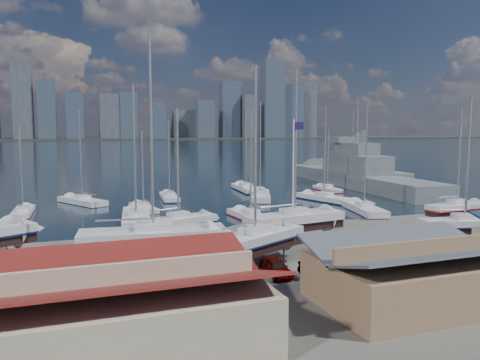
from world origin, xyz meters
name	(u,v)px	position (x,y,z in m)	size (l,w,h in m)	color
ground	(298,246)	(0.00, -10.00, 0.00)	(1400.00, 1400.00, 0.00)	#605E59
water	(101,147)	(0.00, 300.00, -0.15)	(1400.00, 600.00, 0.40)	#1B313F
far_shore	(88,139)	(0.00, 560.00, 1.10)	(1400.00, 80.00, 2.20)	#2D332D
skyline	(80,108)	(-7.83, 553.76, 39.09)	(639.14, 43.80, 107.69)	#475166
shed_red	(126,302)	(-18.00, -26.00, 2.32)	(14.70, 9.45, 4.51)	#BFB293
shed_grey	(413,270)	(0.00, -26.00, 2.15)	(12.60, 8.40, 4.17)	#8C6B4C
sailboat_cradle_1	(153,240)	(-14.31, -12.20, 2.23)	(12.20, 4.71, 18.98)	#2D2D33
sailboat_cradle_2	(178,222)	(-10.49, -4.25, 1.94)	(8.28, 4.48, 13.24)	#2D2D33
sailboat_cradle_3	(255,241)	(-6.51, -14.95, 2.08)	(10.13, 7.17, 16.13)	#2D2D33
sailboat_cradle_4	(295,221)	(0.39, -8.34, 2.13)	(10.80, 4.52, 17.01)	#2D2D33
sailboat_cradle_5	(465,225)	(15.19, -15.28, 1.98)	(9.09, 4.30, 14.30)	#2D2D33
sailboat_cradle_6	(457,208)	(22.30, -7.10, 1.94)	(8.37, 3.01, 13.46)	#2D2D33
sailboat_moored_1	(23,213)	(-26.60, 17.20, 0.31)	(2.49, 8.21, 12.19)	black
sailboat_moored_2	(82,202)	(-19.06, 23.99, 0.32)	(7.20, 9.92, 14.84)	black
sailboat_moored_3	(136,220)	(-13.23, 7.05, 0.31)	(4.64, 11.88, 17.29)	black
sailboat_moored_4	(143,208)	(-11.20, 15.11, 0.33)	(3.24, 7.88, 11.55)	black
sailboat_moored_5	(169,198)	(-5.75, 24.16, 0.31)	(3.26, 9.06, 13.26)	black
sailboat_moored_6	(251,218)	(0.34, 3.67, 0.31)	(3.33, 9.60, 14.10)	black
sailboat_moored_7	(260,197)	(8.24, 19.84, 0.32)	(6.84, 11.23, 16.42)	black
sailboat_moored_8	(246,189)	(9.68, 30.18, 0.31)	(3.74, 10.79, 15.85)	black
sailboat_moored_9	(364,210)	(16.78, 3.45, 0.32)	(5.25, 10.71, 15.59)	black
sailboat_moored_10	(324,199)	(16.85, 14.32, 0.31)	(5.53, 10.64, 15.32)	black
sailboat_moored_11	(327,189)	(23.81, 25.16, 0.31)	(2.66, 8.07, 11.90)	black
naval_ship_east	(356,178)	(33.52, 30.66, 1.67)	(11.59, 49.73, 18.43)	slate
naval_ship_west	(352,169)	(44.67, 49.10, 1.67)	(7.90, 39.40, 17.53)	slate
car_a	(276,268)	(-5.95, -17.95, 0.66)	(1.55, 3.86, 1.31)	gray
car_b	(331,265)	(-1.97, -19.33, 0.81)	(1.72, 4.93, 1.62)	gray
car_c	(343,265)	(-0.84, -19.22, 0.69)	(2.30, 4.99, 1.39)	gray
car_d	(401,255)	(5.15, -18.47, 0.72)	(2.00, 4.93, 1.43)	gray
flagpole	(294,174)	(-0.58, -10.03, 6.98)	(1.07, 0.12, 12.12)	white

